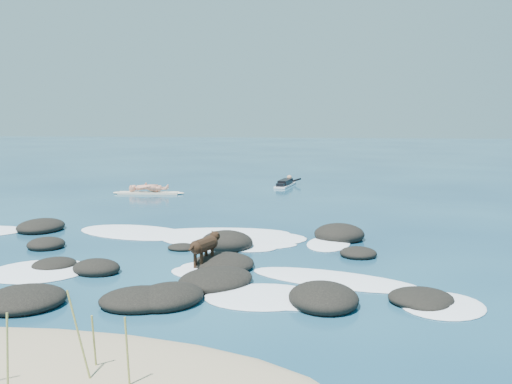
# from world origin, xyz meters

# --- Properties ---
(ground) EXTENTS (160.00, 160.00, 0.00)m
(ground) POSITION_xyz_m (0.00, 0.00, 0.00)
(ground) COLOR #0A2642
(ground) RESTS_ON ground
(reef_rocks) EXTENTS (13.67, 8.14, 0.65)m
(reef_rocks) POSITION_xyz_m (0.03, -2.07, 0.11)
(reef_rocks) COLOR black
(reef_rocks) RESTS_ON ground
(breaking_foam) EXTENTS (15.36, 7.78, 0.12)m
(breaking_foam) POSITION_xyz_m (0.11, -0.52, 0.01)
(breaking_foam) COLOR white
(breaking_foam) RESTS_ON ground
(standing_surfer_rig) EXTENTS (3.12, 0.78, 1.77)m
(standing_surfer_rig) POSITION_xyz_m (-3.95, 9.49, 0.70)
(standing_surfer_rig) COLOR beige
(standing_surfer_rig) RESTS_ON ground
(paddling_surfer_rig) EXTENTS (1.16, 2.62, 0.45)m
(paddling_surfer_rig) POSITION_xyz_m (1.61, 13.18, 0.15)
(paddling_surfer_rig) COLOR white
(paddling_surfer_rig) RESTS_ON ground
(dog) EXTENTS (0.57, 1.20, 0.79)m
(dog) POSITION_xyz_m (1.30, -2.04, 0.52)
(dog) COLOR black
(dog) RESTS_ON ground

